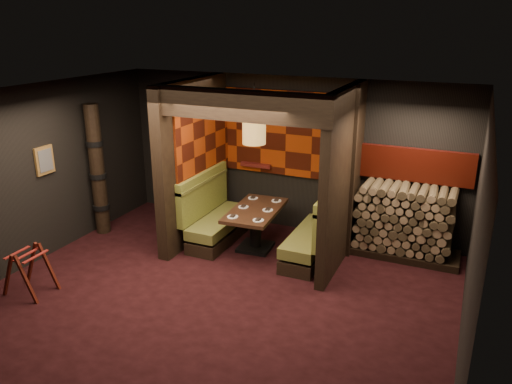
% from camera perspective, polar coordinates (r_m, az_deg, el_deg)
% --- Properties ---
extents(floor, '(6.50, 5.50, 0.02)m').
position_cam_1_polar(floor, '(7.44, -4.16, -11.50)').
color(floor, black).
rests_on(floor, ground).
extents(ceiling, '(6.50, 5.50, 0.02)m').
position_cam_1_polar(ceiling, '(6.48, -4.77, 10.94)').
color(ceiling, black).
rests_on(ceiling, ground).
extents(wall_back, '(6.50, 0.02, 2.85)m').
position_cam_1_polar(wall_back, '(9.23, 3.70, 4.32)').
color(wall_back, black).
rests_on(wall_back, ground).
extents(wall_front, '(6.50, 0.02, 2.85)m').
position_cam_1_polar(wall_front, '(4.82, -20.47, -11.38)').
color(wall_front, black).
rests_on(wall_front, ground).
extents(wall_left, '(0.02, 5.50, 2.85)m').
position_cam_1_polar(wall_left, '(8.79, -23.52, 1.99)').
color(wall_left, black).
rests_on(wall_left, ground).
extents(wall_right, '(0.02, 5.50, 2.85)m').
position_cam_1_polar(wall_right, '(6.09, 23.81, -5.27)').
color(wall_right, black).
rests_on(wall_right, ground).
extents(partition_left, '(0.20, 2.20, 2.85)m').
position_cam_1_polar(partition_left, '(8.83, -7.11, 3.53)').
color(partition_left, black).
rests_on(partition_left, floor).
extents(partition_right, '(0.15, 2.10, 2.85)m').
position_cam_1_polar(partition_right, '(7.89, 9.85, 1.50)').
color(partition_right, black).
rests_on(partition_right, floor).
extents(header_beam, '(2.85, 0.18, 0.44)m').
position_cam_1_polar(header_beam, '(7.14, -2.17, 9.87)').
color(header_beam, black).
rests_on(header_beam, partition_left).
extents(tapa_back_panel, '(2.40, 0.06, 1.55)m').
position_cam_1_polar(tapa_back_panel, '(9.11, 3.49, 6.67)').
color(tapa_back_panel, '#942E09').
rests_on(tapa_back_panel, wall_back).
extents(tapa_side_panel, '(0.04, 1.85, 1.45)m').
position_cam_1_polar(tapa_side_panel, '(8.82, -5.96, 6.39)').
color(tapa_side_panel, '#942E09').
rests_on(tapa_side_panel, partition_left).
extents(lacquer_shelf, '(0.60, 0.12, 0.07)m').
position_cam_1_polar(lacquer_shelf, '(9.42, 0.01, 3.11)').
color(lacquer_shelf, '#591714').
rests_on(lacquer_shelf, wall_back).
extents(booth_bench_left, '(0.68, 1.60, 1.14)m').
position_cam_1_polar(booth_bench_left, '(8.98, -4.71, -3.05)').
color(booth_bench_left, black).
rests_on(booth_bench_left, floor).
extents(booth_bench_right, '(0.68, 1.60, 1.14)m').
position_cam_1_polar(booth_bench_right, '(8.30, 6.90, -5.03)').
color(booth_bench_right, black).
rests_on(booth_bench_right, floor).
extents(dining_table, '(0.86, 1.45, 0.74)m').
position_cam_1_polar(dining_table, '(8.54, -0.06, -3.40)').
color(dining_table, black).
rests_on(dining_table, floor).
extents(place_settings, '(0.69, 1.17, 0.03)m').
position_cam_1_polar(place_settings, '(8.45, -0.06, -1.86)').
color(place_settings, white).
rests_on(place_settings, dining_table).
extents(pendant_lamp, '(0.38, 0.38, 0.97)m').
position_cam_1_polar(pendant_lamp, '(8.02, -0.21, 7.11)').
color(pendant_lamp, olive).
rests_on(pendant_lamp, ceiling).
extents(framed_picture, '(0.05, 0.36, 0.46)m').
position_cam_1_polar(framed_picture, '(8.78, -23.02, 3.35)').
color(framed_picture, olive).
rests_on(framed_picture, wall_left).
extents(luggage_rack, '(0.69, 0.50, 0.74)m').
position_cam_1_polar(luggage_rack, '(7.98, -24.55, -8.03)').
color(luggage_rack, '#45130A').
rests_on(luggage_rack, floor).
extents(totem_column, '(0.31, 0.31, 2.40)m').
position_cam_1_polar(totem_column, '(9.46, -17.66, 2.30)').
color(totem_column, black).
rests_on(totem_column, floor).
extents(firewood_stack, '(1.73, 0.70, 1.22)m').
position_cam_1_polar(firewood_stack, '(8.61, 17.00, -3.32)').
color(firewood_stack, black).
rests_on(firewood_stack, floor).
extents(mosaic_header, '(1.83, 0.10, 0.56)m').
position_cam_1_polar(mosaic_header, '(8.64, 17.87, 2.94)').
color(mosaic_header, maroon).
rests_on(mosaic_header, wall_back).
extents(bay_front_post, '(0.08, 0.08, 2.85)m').
position_cam_1_polar(bay_front_post, '(8.12, 10.93, 1.92)').
color(bay_front_post, black).
rests_on(bay_front_post, floor).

